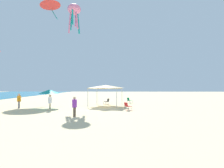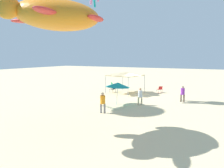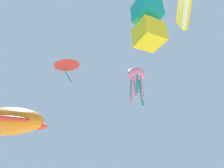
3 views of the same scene
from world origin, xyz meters
TOP-DOWN VIEW (x-y plane):
  - ground at (0.00, 0.00)m, footprint 120.00×120.00m
  - canopy_tent at (1.84, -0.48)m, footprint 4.09×4.16m
  - beach_umbrella at (-0.24, 5.76)m, footprint 2.24×2.23m
  - folding_chair_left_of_tent at (5.18, -3.63)m, footprint 0.79×0.81m
  - folding_chair_right_of_tent at (3.49, -0.53)m, footprint 0.74×0.79m
  - folding_chair_near_cooler at (-1.81, -2.91)m, footprint 0.79×0.81m
  - person_near_umbrella at (-0.56, 9.06)m, footprint 0.43×0.40m
  - person_watching_sky at (-2.14, 4.92)m, footprint 0.41×0.38m
  - person_by_tent at (-5.35, 1.62)m, footprint 0.43×0.38m
  - kite_turtle_orange at (-0.59, 14.16)m, footprint 5.97×6.04m

SIDE VIEW (x-z plane):
  - ground at x=0.00m, z-range -0.10..0.00m
  - folding_chair_left_of_tent at x=5.18m, z-range 0.06..0.88m
  - folding_chair_right_of_tent at x=3.49m, z-range 0.06..0.88m
  - folding_chair_near_cooler at x=-1.81m, z-range 0.06..0.88m
  - person_by_tent at x=-5.35m, z-range 0.14..1.75m
  - person_watching_sky at x=-2.14m, z-range 0.14..1.76m
  - person_near_umbrella at x=-0.56m, z-range 0.14..1.81m
  - beach_umbrella at x=-0.24m, z-range 0.80..2.95m
  - canopy_tent at x=1.84m, z-range 1.06..3.67m
  - kite_turtle_orange at x=-0.59m, z-range 5.69..7.84m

